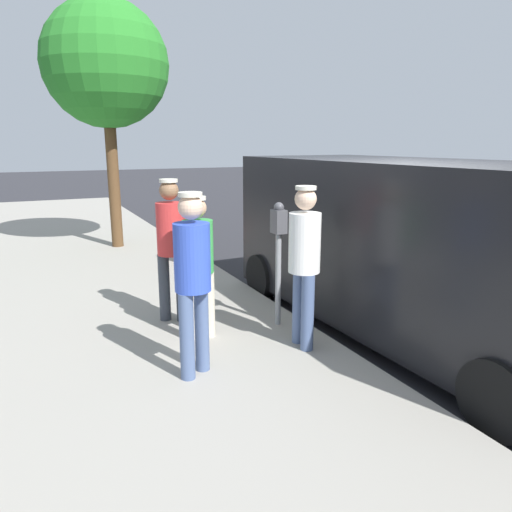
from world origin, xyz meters
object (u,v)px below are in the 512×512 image
at_px(street_tree, 106,65).
at_px(pedestrian_in_white, 304,256).
at_px(parking_meter_near, 279,243).
at_px(pedestrian_in_red, 171,241).
at_px(parked_van, 408,243).
at_px(pedestrian_in_green, 198,259).
at_px(fire_hydrant, 184,241).
at_px(pedestrian_in_blue, 193,273).

bearing_deg(street_tree, pedestrian_in_white, 98.23).
height_order(parking_meter_near, pedestrian_in_red, pedestrian_in_red).
relative_size(pedestrian_in_white, parked_van, 0.34).
xyz_separation_m(pedestrian_in_green, fire_hydrant, (-0.91, -3.53, -0.52)).
bearing_deg(street_tree, pedestrian_in_blue, 86.66).
distance_m(pedestrian_in_red, pedestrian_in_blue, 1.53).
height_order(parked_van, street_tree, street_tree).
height_order(pedestrian_in_green, parked_van, parked_van).
bearing_deg(parking_meter_near, pedestrian_in_red, -31.40).
relative_size(parking_meter_near, pedestrian_in_green, 0.93).
relative_size(parking_meter_near, parked_van, 0.29).
relative_size(pedestrian_in_blue, fire_hydrant, 2.06).
distance_m(pedestrian_in_white, pedestrian_in_red, 1.75).
distance_m(pedestrian_in_blue, parked_van, 2.86).
distance_m(pedestrian_in_green, parked_van, 2.58).
distance_m(parked_van, fire_hydrant, 4.44).
relative_size(pedestrian_in_green, fire_hydrant, 1.90).
distance_m(parking_meter_near, fire_hydrant, 3.59).
bearing_deg(parked_van, street_tree, -68.10).
height_order(parking_meter_near, pedestrian_in_green, pedestrian_in_green).
relative_size(street_tree, fire_hydrant, 5.82).
height_order(pedestrian_in_green, pedestrian_in_red, pedestrian_in_red).
distance_m(pedestrian_in_green, street_tree, 6.24).
xyz_separation_m(parking_meter_near, street_tree, (0.98, -5.59, 2.69)).
xyz_separation_m(parking_meter_near, pedestrian_in_white, (0.06, 0.70, -0.01)).
height_order(parked_van, fire_hydrant, parked_van).
bearing_deg(street_tree, pedestrian_in_green, 89.62).
height_order(street_tree, fire_hydrant, street_tree).
bearing_deg(fire_hydrant, pedestrian_in_green, 75.52).
relative_size(pedestrian_in_green, pedestrian_in_white, 0.93).
relative_size(parked_van, street_tree, 1.05).
bearing_deg(street_tree, pedestrian_in_red, 88.21).
bearing_deg(parking_meter_near, pedestrian_in_white, 84.75).
bearing_deg(fire_hydrant, street_tree, -66.94).
relative_size(pedestrian_in_red, street_tree, 0.36).
xyz_separation_m(parking_meter_near, pedestrian_in_red, (1.13, -0.69, -0.00)).
xyz_separation_m(pedestrian_in_blue, fire_hydrant, (-1.25, -4.36, -0.60)).
relative_size(pedestrian_in_red, fire_hydrant, 2.07).
relative_size(pedestrian_in_green, pedestrian_in_blue, 0.92).
bearing_deg(pedestrian_in_blue, pedestrian_in_red, -98.31).
xyz_separation_m(pedestrian_in_blue, street_tree, (-0.38, -6.42, 2.70)).
bearing_deg(pedestrian_in_white, parked_van, -174.95).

